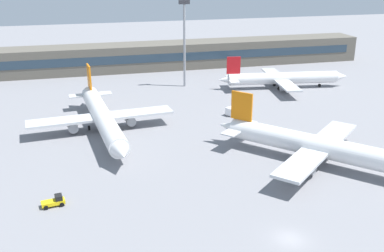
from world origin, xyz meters
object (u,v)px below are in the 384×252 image
Objects in this scene: airplane_far at (284,78)px; service_van_white at (235,110)px; airplane_mid at (102,117)px; airplane_near at (326,148)px; baggage_tug_yellow at (55,201)px; floodlight_tower_west at (184,38)px.

airplane_far reaches higher than service_van_white.
airplane_mid is 61.02m from airplane_far.
airplane_near is 0.93× the size of airplane_far.
airplane_near reaches higher than airplane_far.
airplane_far is 30.33m from service_van_white.
baggage_tug_yellow is 76.52m from floodlight_tower_west.
airplane_near is 0.79× the size of airplane_mid.
service_van_white is at bearing -78.76° from floodlight_tower_west.
service_van_white is (-22.68, -20.05, -1.92)m from airplane_far.
floodlight_tower_west reaches higher than airplane_far.
baggage_tug_yellow is at bearing -119.51° from floodlight_tower_west.
airplane_near is 6.73× the size of service_van_white.
baggage_tug_yellow is at bearing -140.10° from service_van_white.
service_van_white is at bearing 8.10° from airplane_mid.
airplane_mid is 33.51m from service_van_white.
airplane_near reaches higher than baggage_tug_yellow.
airplane_near is 55.51m from airplane_far.
floodlight_tower_west is at bearing 60.49° from baggage_tug_yellow.
baggage_tug_yellow is (-65.60, -55.94, -2.23)m from airplane_far.
airplane_far is at bearing 40.46° from baggage_tug_yellow.
service_van_white is 33.15m from floodlight_tower_west.
airplane_mid is at bearing -156.06° from airplane_far.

